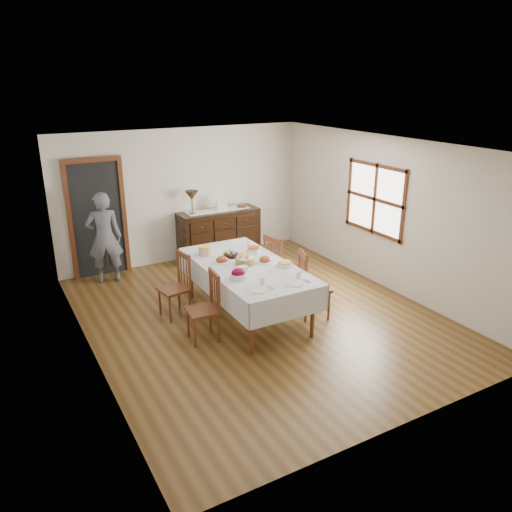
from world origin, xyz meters
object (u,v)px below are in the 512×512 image
sideboard (219,234)px  person (104,235)px  dining_table (247,271)px  chair_right_near (311,284)px  table_lamp (192,196)px  chair_left_far (177,285)px  chair_right_far (279,266)px  chair_left_near (206,306)px

sideboard → person: size_ratio=0.93×
sideboard → dining_table: bearing=-106.4°
chair_right_near → table_lamp: (-0.63, 3.11, 0.80)m
sideboard → person: person is taller
chair_left_far → chair_right_far: size_ratio=0.94×
sideboard → chair_right_far: bearing=-88.8°
dining_table → chair_right_far: chair_right_far is taller
dining_table → chair_right_near: bearing=-29.7°
chair_left_near → person: bearing=-160.6°
dining_table → table_lamp: 2.69m
sideboard → table_lamp: 1.01m
chair_left_near → chair_left_far: bearing=-169.2°
chair_left_near → table_lamp: table_lamp is taller
dining_table → chair_left_far: bearing=149.5°
chair_left_far → chair_right_near: (1.77, -1.04, 0.03)m
dining_table → chair_left_far: (-0.92, 0.55, -0.24)m
chair_right_far → table_lamp: size_ratio=2.31×
chair_left_near → table_lamp: 3.27m
dining_table → sideboard: 2.75m
chair_left_near → sideboard: chair_left_near is taller
sideboard → person: (-2.30, -0.18, 0.39)m
chair_right_far → table_lamp: 2.43m
chair_left_far → chair_right_near: 2.05m
dining_table → person: 2.89m
person → chair_left_near: bearing=116.8°
chair_right_far → table_lamp: bearing=2.0°
chair_right_near → person: person is taller
chair_left_far → dining_table: bearing=51.4°
chair_left_near → table_lamp: size_ratio=2.16×
dining_table → chair_right_far: 0.94m
dining_table → chair_right_far: (0.82, 0.40, -0.21)m
chair_left_near → person: 2.92m
chair_left_far → person: person is taller
chair_left_far → sideboard: 2.69m
chair_left_far → table_lamp: size_ratio=2.18×
dining_table → chair_right_near: chair_right_near is taller
chair_right_far → chair_left_near: bearing=101.4°
chair_left_far → sideboard: (1.70, 2.08, -0.01)m
dining_table → chair_right_far: size_ratio=2.31×
chair_left_near → person: person is taller
chair_left_far → chair_right_near: size_ratio=0.94×
chair_left_far → chair_left_near: bearing=-2.5°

